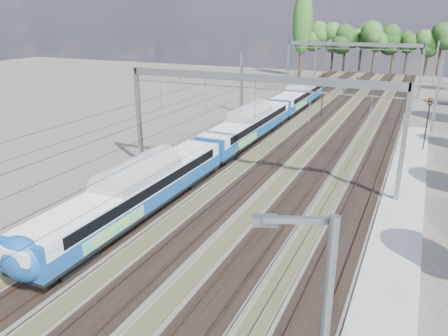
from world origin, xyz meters
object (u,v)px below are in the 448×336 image
at_px(worker, 358,82).
at_px(signal_far, 428,119).
at_px(signal_near, 323,90).
at_px(emu_train, 248,122).

xyz_separation_m(worker, signal_far, (13.08, -43.64, 2.68)).
bearing_deg(signal_far, signal_near, 151.81).
relative_size(worker, signal_near, 0.30).
bearing_deg(signal_far, emu_train, -151.25).
height_order(emu_train, signal_near, signal_near).
bearing_deg(signal_near, worker, 104.51).
xyz_separation_m(signal_near, signal_far, (13.21, -11.82, -0.26)).
bearing_deg(worker, signal_near, 156.26).
xyz_separation_m(emu_train, signal_near, (4.34, 16.56, 1.32)).
distance_m(worker, signal_far, 45.64).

